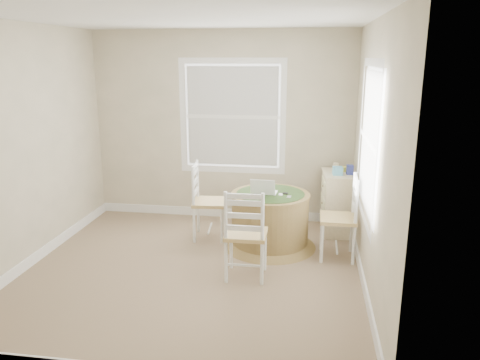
# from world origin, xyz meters

# --- Properties ---
(room) EXTENTS (3.64, 3.64, 2.64)m
(room) POSITION_xyz_m (0.17, 0.16, 1.30)
(room) COLOR #8C7859
(room) RESTS_ON ground
(round_table) EXTENTS (1.12, 1.12, 0.67)m
(round_table) POSITION_xyz_m (0.77, 0.81, 0.37)
(round_table) COLOR olive
(round_table) RESTS_ON ground
(chair_left) EXTENTS (0.44, 0.46, 0.95)m
(chair_left) POSITION_xyz_m (-0.01, 0.98, 0.47)
(chair_left) COLOR white
(chair_left) RESTS_ON ground
(chair_near) EXTENTS (0.43, 0.41, 0.95)m
(chair_near) POSITION_xyz_m (0.59, -0.04, 0.47)
(chair_near) COLOR white
(chair_near) RESTS_ON ground
(chair_right) EXTENTS (0.40, 0.42, 0.95)m
(chair_right) POSITION_xyz_m (1.56, 0.60, 0.47)
(chair_right) COLOR white
(chair_right) RESTS_ON ground
(laptop) EXTENTS (0.31, 0.28, 0.21)m
(laptop) POSITION_xyz_m (0.69, 0.80, 0.70)
(laptop) COLOR white
(laptop) RESTS_ON round_table
(mouse) EXTENTS (0.06, 0.09, 0.03)m
(mouse) POSITION_xyz_m (0.89, 0.76, 0.68)
(mouse) COLOR white
(mouse) RESTS_ON round_table
(phone) EXTENTS (0.05, 0.09, 0.02)m
(phone) POSITION_xyz_m (0.99, 0.69, 0.67)
(phone) COLOR #B7BABF
(phone) RESTS_ON round_table
(keys) EXTENTS (0.06, 0.06, 0.02)m
(keys) POSITION_xyz_m (0.94, 0.81, 0.67)
(keys) COLOR black
(keys) RESTS_ON round_table
(corner_chest) EXTENTS (0.49, 0.64, 0.81)m
(corner_chest) POSITION_xyz_m (1.62, 1.41, 0.40)
(corner_chest) COLOR #F5E5B8
(corner_chest) RESTS_ON ground
(tissue_box) EXTENTS (0.13, 0.13, 0.10)m
(tissue_box) POSITION_xyz_m (1.56, 1.30, 0.86)
(tissue_box) COLOR #5EB2D7
(tissue_box) RESTS_ON corner_chest
(box_yellow) EXTENTS (0.16, 0.11, 0.06)m
(box_yellow) POSITION_xyz_m (1.68, 1.50, 0.84)
(box_yellow) COLOR #C7CB47
(box_yellow) RESTS_ON corner_chest
(box_blue) EXTENTS (0.09, 0.09, 0.12)m
(box_blue) POSITION_xyz_m (1.72, 1.34, 0.87)
(box_blue) COLOR #323C97
(box_blue) RESTS_ON corner_chest
(cup_cream) EXTENTS (0.07, 0.07, 0.09)m
(cup_cream) POSITION_xyz_m (1.55, 1.57, 0.85)
(cup_cream) COLOR beige
(cup_cream) RESTS_ON corner_chest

